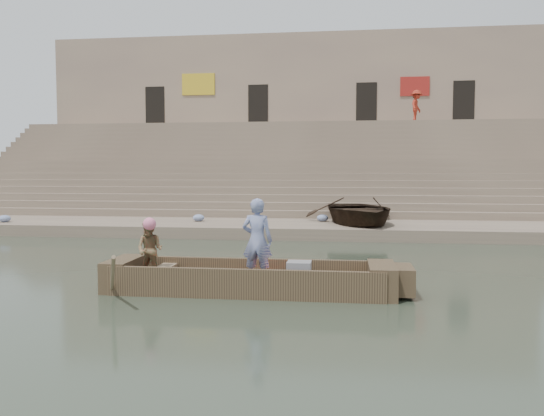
% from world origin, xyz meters
% --- Properties ---
extents(ground, '(120.00, 120.00, 0.00)m').
position_xyz_m(ground, '(0.00, 0.00, 0.00)').
color(ground, '#263024').
rests_on(ground, ground).
extents(lower_landing, '(32.00, 4.00, 0.40)m').
position_xyz_m(lower_landing, '(0.00, 8.00, 0.20)').
color(lower_landing, gray).
rests_on(lower_landing, ground).
extents(mid_landing, '(32.00, 3.00, 2.80)m').
position_xyz_m(mid_landing, '(0.00, 15.50, 1.40)').
color(mid_landing, gray).
rests_on(mid_landing, ground).
extents(upper_landing, '(32.00, 3.00, 5.20)m').
position_xyz_m(upper_landing, '(0.00, 22.50, 2.60)').
color(upper_landing, gray).
rests_on(upper_landing, ground).
extents(ghat_steps, '(32.00, 11.00, 5.20)m').
position_xyz_m(ghat_steps, '(0.00, 17.19, 1.80)').
color(ghat_steps, gray).
rests_on(ghat_steps, ground).
extents(building_wall, '(32.00, 5.07, 11.20)m').
position_xyz_m(building_wall, '(0.00, 26.50, 5.60)').
color(building_wall, gray).
rests_on(building_wall, ground).
extents(main_rowboat, '(5.00, 1.30, 0.22)m').
position_xyz_m(main_rowboat, '(1.82, -1.81, 0.11)').
color(main_rowboat, brown).
rests_on(main_rowboat, ground).
extents(rowboat_trim, '(6.04, 2.63, 1.82)m').
position_xyz_m(rowboat_trim, '(2.02, -1.82, 0.31)').
color(rowboat_trim, brown).
rests_on(rowboat_trim, ground).
extents(standing_man, '(0.63, 0.46, 1.62)m').
position_xyz_m(standing_man, '(2.00, -1.93, 1.03)').
color(standing_man, navy).
rests_on(standing_man, main_rowboat).
extents(rowing_man, '(0.61, 0.51, 1.15)m').
position_xyz_m(rowing_man, '(-0.18, -1.81, 0.79)').
color(rowing_man, '#297C44').
rests_on(rowing_man, main_rowboat).
extents(television, '(0.46, 0.42, 0.40)m').
position_xyz_m(television, '(2.79, -1.81, 0.42)').
color(television, gray).
rests_on(television, main_rowboat).
extents(beached_rowboat, '(4.31, 5.32, 0.97)m').
position_xyz_m(beached_rowboat, '(4.15, 8.09, 0.89)').
color(beached_rowboat, '#2D2116').
rests_on(beached_rowboat, lower_landing).
extents(pedestrian, '(1.09, 1.39, 1.88)m').
position_xyz_m(pedestrian, '(7.87, 21.89, 6.14)').
color(pedestrian, '#A32B1B').
rests_on(pedestrian, upper_landing).
extents(cloth_bundles, '(12.32, 2.26, 0.26)m').
position_xyz_m(cloth_bundles, '(-2.69, 8.05, 0.53)').
color(cloth_bundles, '#3F5999').
rests_on(cloth_bundles, lower_landing).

